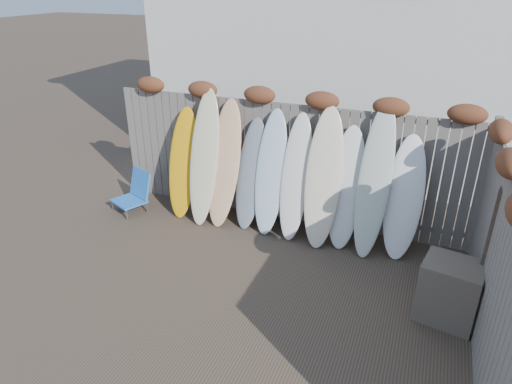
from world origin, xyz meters
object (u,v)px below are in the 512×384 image
at_px(beach_chair, 135,192).
at_px(lattice_panel, 493,237).
at_px(surfboard_0, 183,163).
at_px(wooden_crate, 449,291).

distance_m(beach_chair, lattice_panel, 5.64).
bearing_deg(surfboard_0, wooden_crate, -20.07).
xyz_separation_m(wooden_crate, surfboard_0, (-4.32, 1.30, 0.53)).
distance_m(lattice_panel, surfboard_0, 4.77).
relative_size(beach_chair, surfboard_0, 0.39).
bearing_deg(wooden_crate, beach_chair, 168.77).
bearing_deg(beach_chair, lattice_panel, -3.85).
xyz_separation_m(beach_chair, lattice_panel, (5.60, -0.38, 0.53)).
bearing_deg(wooden_crate, surfboard_0, 163.30).
relative_size(beach_chair, lattice_panel, 0.43).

